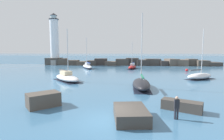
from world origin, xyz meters
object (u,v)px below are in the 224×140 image
object	(u,v)px
sailboat_moored_0	(200,76)
sailboat_moored_1	(132,67)
sailboat_moored_3	(87,66)
person_on_rocks	(177,106)
sailboat_moored_2	(67,77)
sailboat_moored_4	(141,84)
mooring_buoy_far_side	(187,70)
lighthouse	(55,42)

from	to	relation	value
sailboat_moored_0	sailboat_moored_1	xyz separation A→B (m)	(-11.57, 17.57, 0.00)
sailboat_moored_3	person_on_rocks	bearing A→B (deg)	-67.67
sailboat_moored_2	sailboat_moored_4	bearing A→B (deg)	-22.16
mooring_buoy_far_side	person_on_rocks	size ratio (longest dim) A/B	0.49
sailboat_moored_0	sailboat_moored_1	distance (m)	21.04
lighthouse	sailboat_moored_3	world-z (taller)	lighthouse
sailboat_moored_0	sailboat_moored_4	xyz separation A→B (m)	(-11.12, -8.78, 0.06)
sailboat_moored_0	mooring_buoy_far_side	xyz separation A→B (m)	(1.73, 11.99, -0.24)
sailboat_moored_1	sailboat_moored_2	distance (m)	24.39
sailboat_moored_1	sailboat_moored_3	world-z (taller)	sailboat_moored_3
sailboat_moored_1	mooring_buoy_far_side	size ratio (longest dim) A/B	8.65
sailboat_moored_0	person_on_rocks	xyz separation A→B (m)	(-9.40, -19.45, 0.42)
sailboat_moored_1	person_on_rocks	xyz separation A→B (m)	(2.17, -37.02, 0.42)
lighthouse	person_on_rocks	bearing A→B (deg)	-58.57
sailboat_moored_2	person_on_rocks	bearing A→B (deg)	-48.41
sailboat_moored_3	person_on_rocks	distance (m)	40.13
sailboat_moored_0	mooring_buoy_far_side	bearing A→B (deg)	81.81
sailboat_moored_0	mooring_buoy_far_side	world-z (taller)	sailboat_moored_0
sailboat_moored_1	sailboat_moored_3	distance (m)	13.07
sailboat_moored_0	sailboat_moored_4	bearing A→B (deg)	-141.73
sailboat_moored_3	mooring_buoy_far_side	distance (m)	26.97
sailboat_moored_2	mooring_buoy_far_side	distance (m)	29.57
sailboat_moored_4	mooring_buoy_far_side	world-z (taller)	sailboat_moored_4
sailboat_moored_3	mooring_buoy_far_side	bearing A→B (deg)	-12.16
lighthouse	sailboat_moored_3	size ratio (longest dim) A/B	2.07
sailboat_moored_0	sailboat_moored_2	size ratio (longest dim) A/B	1.03
sailboat_moored_1	sailboat_moored_4	xyz separation A→B (m)	(0.45, -26.35, 0.06)
sailboat_moored_0	sailboat_moored_2	distance (m)	23.57
sailboat_moored_3	person_on_rocks	world-z (taller)	sailboat_moored_3
lighthouse	mooring_buoy_far_side	bearing A→B (deg)	-23.05
sailboat_moored_3	sailboat_moored_4	size ratio (longest dim) A/B	0.88
lighthouse	sailboat_moored_1	bearing A→B (deg)	-23.19
mooring_buoy_far_side	person_on_rocks	distance (m)	33.35
person_on_rocks	sailboat_moored_4	bearing A→B (deg)	99.19
lighthouse	sailboat_moored_0	world-z (taller)	lighthouse
lighthouse	mooring_buoy_far_side	xyz separation A→B (m)	(40.99, -17.44, -7.94)
lighthouse	sailboat_moored_0	size ratio (longest dim) A/B	2.07
sailboat_moored_2	mooring_buoy_far_side	xyz separation A→B (m)	(24.98, 15.83, -0.28)
sailboat_moored_0	sailboat_moored_3	size ratio (longest dim) A/B	1.00
person_on_rocks	lighthouse	bearing A→B (deg)	121.43
lighthouse	sailboat_moored_4	bearing A→B (deg)	-53.63
sailboat_moored_2	sailboat_moored_3	xyz separation A→B (m)	(-1.39, 21.51, 0.01)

